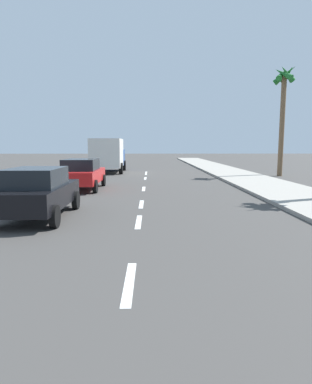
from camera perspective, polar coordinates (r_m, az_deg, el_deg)
ground_plane at (r=16.65m, az=-2.17°, el=0.16°), size 160.00×160.00×0.00m
sidewalk_strip at (r=19.72m, az=18.21°, el=1.18°), size 3.60×80.00×0.14m
lane_stripe_2 at (r=5.73m, az=-4.57°, el=-15.09°), size 0.16×1.80×0.01m
lane_stripe_3 at (r=9.97m, az=-2.98°, el=-5.08°), size 0.16×1.80×0.01m
lane_stripe_4 at (r=12.92m, az=-2.51°, el=-2.08°), size 0.16×1.80×0.01m
lane_stripe_5 at (r=17.51m, az=-2.11°, el=0.55°), size 0.16×1.80×0.01m
lane_stripe_6 at (r=23.17m, az=-1.83°, el=2.35°), size 0.16×1.80×0.01m
lane_stripe_7 at (r=26.87m, az=-1.71°, el=3.12°), size 0.16×1.80×0.01m
lane_stripe_8 at (r=28.32m, az=-1.67°, el=3.36°), size 0.16×1.80×0.01m
parked_car_black at (r=11.00m, az=-19.51°, el=0.11°), size 1.93×4.10×1.57m
parked_car_red at (r=17.63m, az=-12.51°, el=3.15°), size 1.97×4.25×1.57m
delivery_truck at (r=28.65m, az=-8.17°, el=6.34°), size 2.74×6.27×2.80m
palm_tree_far at (r=26.75m, az=20.94°, el=15.19°), size 1.75×1.63×8.07m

